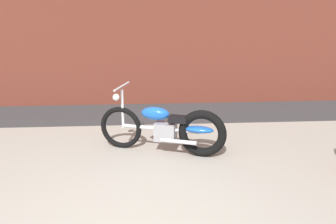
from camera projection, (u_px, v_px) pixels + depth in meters
sidewalk_slab at (133, 165)px, 5.42m from camera, size 36.00×3.50×0.01m
motorcycle_blue at (170, 129)px, 5.73m from camera, size 1.93×0.86×1.03m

